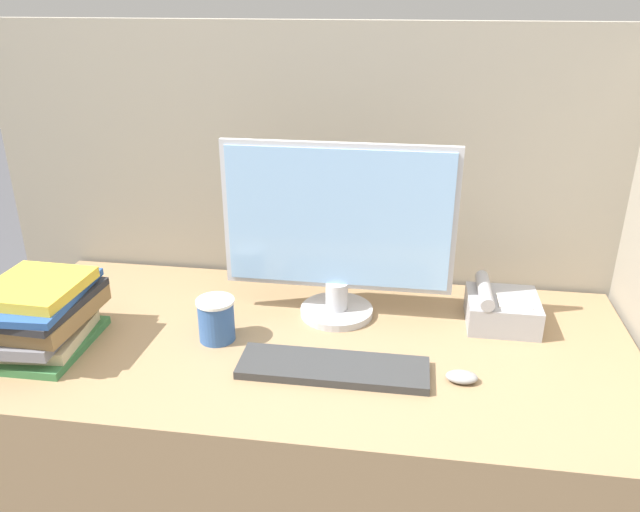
# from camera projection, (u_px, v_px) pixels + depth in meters

# --- Properties ---
(cubicle_panel_rear) EXTENTS (2.07, 0.04, 1.53)m
(cubicle_panel_rear) POSITION_uv_depth(u_px,v_px,m) (329.00, 274.00, 2.00)
(cubicle_panel_rear) COLOR gray
(cubicle_panel_rear) RESTS_ON ground_plane
(desk) EXTENTS (1.67, 0.79, 0.77)m
(desk) POSITION_uv_depth(u_px,v_px,m) (308.00, 459.00, 1.76)
(desk) COLOR #937551
(desk) RESTS_ON ground_plane
(monitor) EXTENTS (0.62, 0.20, 0.48)m
(monitor) POSITION_uv_depth(u_px,v_px,m) (338.00, 233.00, 1.64)
(monitor) COLOR #B7B7BC
(monitor) RESTS_ON desk
(keyboard) EXTENTS (0.45, 0.13, 0.02)m
(keyboard) POSITION_uv_depth(u_px,v_px,m) (333.00, 368.00, 1.47)
(keyboard) COLOR #333333
(keyboard) RESTS_ON desk
(mouse) EXTENTS (0.07, 0.05, 0.02)m
(mouse) POSITION_uv_depth(u_px,v_px,m) (462.00, 377.00, 1.44)
(mouse) COLOR gray
(mouse) RESTS_ON desk
(coffee_cup) EXTENTS (0.10, 0.10, 0.11)m
(coffee_cup) POSITION_uv_depth(u_px,v_px,m) (216.00, 319.00, 1.59)
(coffee_cup) COLOR #335999
(coffee_cup) RESTS_ON desk
(book_stack) EXTENTS (0.25, 0.31, 0.18)m
(book_stack) POSITION_uv_depth(u_px,v_px,m) (39.00, 315.00, 1.54)
(book_stack) COLOR #38723F
(book_stack) RESTS_ON desk
(desk_telephone) EXTENTS (0.19, 0.18, 0.11)m
(desk_telephone) POSITION_uv_depth(u_px,v_px,m) (501.00, 309.00, 1.67)
(desk_telephone) COLOR #99999E
(desk_telephone) RESTS_ON desk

